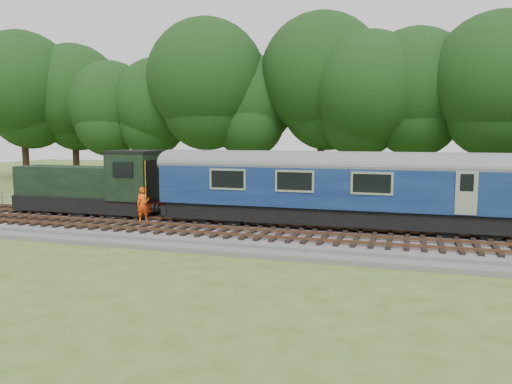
% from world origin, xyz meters
% --- Properties ---
extents(ground, '(120.00, 120.00, 0.00)m').
position_xyz_m(ground, '(0.00, 0.00, 0.00)').
color(ground, '#465D22').
rests_on(ground, ground).
extents(ballast, '(70.00, 7.00, 0.35)m').
position_xyz_m(ballast, '(0.00, 0.00, 0.17)').
color(ballast, '#4C4C4F').
rests_on(ballast, ground).
extents(track_north, '(67.20, 2.40, 0.21)m').
position_xyz_m(track_north, '(0.00, 1.40, 0.42)').
color(track_north, black).
rests_on(track_north, ballast).
extents(track_south, '(67.20, 2.40, 0.21)m').
position_xyz_m(track_south, '(0.00, -1.60, 0.42)').
color(track_south, black).
rests_on(track_south, ballast).
extents(fence, '(64.00, 0.12, 1.00)m').
position_xyz_m(fence, '(0.00, 4.50, 0.00)').
color(fence, '#6B6054').
rests_on(fence, ground).
extents(tree_line, '(70.00, 8.00, 18.00)m').
position_xyz_m(tree_line, '(0.00, 22.00, 0.00)').
color(tree_line, black).
rests_on(tree_line, ground).
extents(dmu_railcar, '(18.05, 2.86, 3.88)m').
position_xyz_m(dmu_railcar, '(5.71, 1.40, 2.61)').
color(dmu_railcar, black).
rests_on(dmu_railcar, ground).
extents(shunter_loco, '(8.91, 2.60, 3.38)m').
position_xyz_m(shunter_loco, '(-8.22, 1.40, 1.97)').
color(shunter_loco, black).
rests_on(shunter_loco, ground).
extents(worker, '(0.80, 0.79, 1.86)m').
position_xyz_m(worker, '(-4.37, 0.16, 1.28)').
color(worker, '#FF4B0D').
rests_on(worker, ballast).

